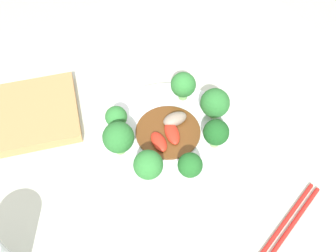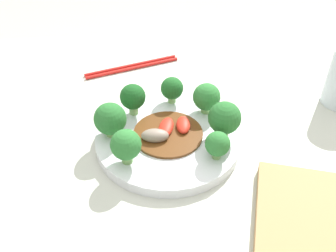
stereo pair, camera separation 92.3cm
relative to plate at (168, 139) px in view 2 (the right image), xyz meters
name	(u,v)px [view 2 (the right image)]	position (x,y,z in m)	size (l,w,h in m)	color
plate	(168,139)	(0.00, 0.00, 0.00)	(0.25, 0.25, 0.02)	silver
broccoli_northeast	(126,145)	(0.07, 0.06, 0.04)	(0.05, 0.05, 0.06)	#70A356
broccoli_southwest	(207,97)	(-0.08, -0.06, 0.04)	(0.05, 0.05, 0.06)	#89B76B
broccoli_east	(110,119)	(0.10, -0.01, 0.04)	(0.06, 0.06, 0.06)	#7AAD5B
broccoli_west	(224,118)	(-0.09, 0.01, 0.05)	(0.06, 0.06, 0.07)	#7AAD5B
broccoli_south	(170,89)	(-0.01, -0.10, 0.04)	(0.04, 0.04, 0.05)	#89B76B
broccoli_northwest	(218,144)	(-0.07, 0.06, 0.04)	(0.04, 0.04, 0.05)	#70A356
broccoli_southeast	(133,97)	(0.06, -0.07, 0.05)	(0.05, 0.05, 0.06)	#89B76B
stirfry_center	(167,132)	(0.00, 0.00, 0.02)	(0.12, 0.12, 0.02)	#5B3314
chopsticks	(132,67)	(0.06, -0.26, -0.01)	(0.21, 0.08, 0.01)	red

